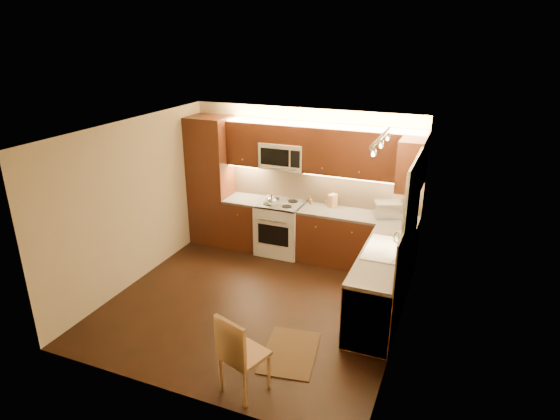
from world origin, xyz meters
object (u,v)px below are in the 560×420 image
at_px(sink, 386,244).
at_px(dining_chair, 244,352).
at_px(toaster_oven, 387,209).
at_px(knife_block, 333,200).
at_px(stove, 280,228).
at_px(soap_bottle, 403,235).
at_px(microwave, 284,155).
at_px(kettle, 272,199).

xyz_separation_m(sink, dining_chair, (-1.06, -2.21, -0.49)).
distance_m(toaster_oven, dining_chair, 3.59).
relative_size(sink, knife_block, 3.94).
relative_size(stove, toaster_oven, 2.25).
bearing_deg(soap_bottle, knife_block, 155.06).
relative_size(microwave, toaster_oven, 1.86).
relative_size(knife_block, soap_bottle, 1.04).
distance_m(stove, soap_bottle, 2.37).
height_order(stove, microwave, microwave).
height_order(sink, soap_bottle, soap_bottle).
bearing_deg(dining_chair, soap_bottle, 83.05).
relative_size(sink, soap_bottle, 4.09).
bearing_deg(kettle, knife_block, 4.13).
xyz_separation_m(kettle, dining_chair, (1.04, -3.19, -0.54)).
xyz_separation_m(knife_block, soap_bottle, (1.31, -1.01, -0.00)).
xyz_separation_m(toaster_oven, dining_chair, (-0.85, -3.45, -0.54)).
xyz_separation_m(microwave, sink, (2.00, -1.26, -0.74)).
height_order(kettle, dining_chair, kettle).
distance_m(kettle, toaster_oven, 1.90).
xyz_separation_m(microwave, knife_block, (0.86, 0.07, -0.71)).
relative_size(stove, dining_chair, 0.95).
bearing_deg(kettle, dining_chair, -88.37).
xyz_separation_m(stove, toaster_oven, (1.79, 0.11, 0.56)).
bearing_deg(kettle, sink, -41.40).
distance_m(microwave, toaster_oven, 1.92).
relative_size(kettle, soap_bottle, 0.97).
distance_m(stove, kettle, 0.59).
distance_m(kettle, dining_chair, 3.40).
xyz_separation_m(stove, dining_chair, (0.94, -3.34, 0.02)).
xyz_separation_m(microwave, kettle, (-0.09, -0.28, -0.70)).
bearing_deg(stove, toaster_oven, 3.63).
bearing_deg(kettle, toaster_oven, -8.50).
distance_m(stove, microwave, 1.27).
relative_size(microwave, dining_chair, 0.79).
bearing_deg(stove, knife_block, 13.71).
bearing_deg(toaster_oven, stove, 163.64).
relative_size(microwave, sink, 0.88).
relative_size(toaster_oven, dining_chair, 0.42).
bearing_deg(dining_chair, microwave, 123.95).
distance_m(microwave, dining_chair, 3.81).
distance_m(stove, toaster_oven, 1.88).
bearing_deg(knife_block, microwave, -158.15).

